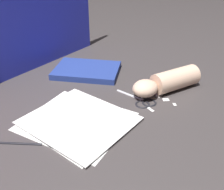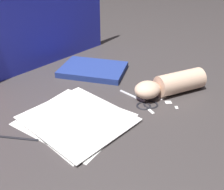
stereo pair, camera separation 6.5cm
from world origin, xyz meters
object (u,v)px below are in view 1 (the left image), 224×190
(paper_stack, at_px, (78,120))
(book_closed, at_px, (87,70))
(scissors, at_px, (142,99))
(hand_forearm, at_px, (167,82))

(paper_stack, distance_m, book_closed, 0.36)
(scissors, bearing_deg, paper_stack, 154.42)
(hand_forearm, bearing_deg, scissors, 158.92)
(scissors, height_order, hand_forearm, hand_forearm)
(book_closed, height_order, hand_forearm, hand_forearm)
(book_closed, bearing_deg, hand_forearm, -83.42)
(hand_forearm, bearing_deg, paper_stack, 155.86)
(book_closed, distance_m, hand_forearm, 0.35)
(scissors, xyz_separation_m, hand_forearm, (0.11, -0.04, 0.03))
(paper_stack, relative_size, scissors, 1.98)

